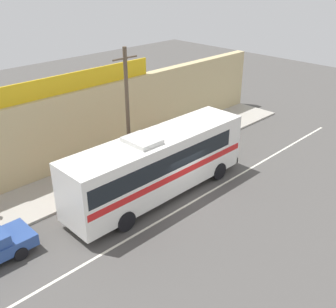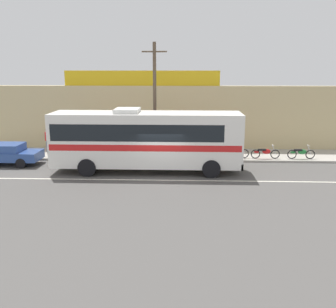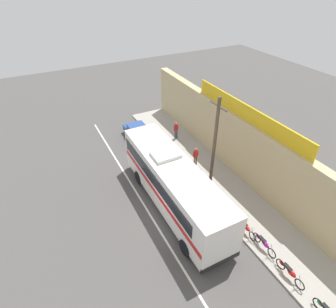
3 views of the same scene
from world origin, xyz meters
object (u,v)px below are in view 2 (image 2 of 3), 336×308
Objects in this scene: parked_car at (6,153)px; utility_pole at (155,100)px; intercity_bus at (145,138)px; pedestrian_near_shop at (107,141)px; motorcycle_black at (301,153)px; motorcycle_purple at (235,152)px; motorcycle_blue at (214,152)px; pedestrian_far_right at (47,138)px; motorcycle_green at (265,152)px.

utility_pole is (9.45, 1.60, 3.32)m from parked_car.
intercity_bus is 4.93m from pedestrian_near_shop.
parked_car is 2.34× the size of motorcycle_black.
utility_pole is at bearing -15.38° from pedestrian_near_shop.
intercity_bus is 6.02× the size of motorcycle_purple.
pedestrian_near_shop is (-3.05, 3.75, -0.93)m from intercity_bus.
utility_pole is 4.60m from pedestrian_near_shop.
pedestrian_near_shop reaches higher than motorcycle_black.
motorcycle_blue is 1.11× the size of pedestrian_near_shop.
intercity_bus is at bearing -152.33° from motorcycle_purple.
motorcycle_black is 0.97× the size of motorcycle_blue.
pedestrian_far_right reaches higher than motorcycle_black.
intercity_bus is 10.64m from motorcycle_black.
motorcycle_blue is 1.10× the size of pedestrian_far_right.
motorcycle_black is at bearing 0.93° from motorcycle_blue.
utility_pole is 3.93× the size of motorcycle_green.
motorcycle_purple is at bearing 179.01° from motorcycle_black.
utility_pole is at bearing 82.44° from intercity_bus.
parked_car is at bearing -170.40° from utility_pole.
intercity_bus is 3.46m from utility_pole.
motorcycle_black and motorcycle_purple have the same top height.
motorcycle_green is 1.13× the size of pedestrian_far_right.
intercity_bus reaches higher than motorcycle_blue.
parked_car is (-9.08, 1.21, -1.33)m from intercity_bus.
parked_car is 19.28m from motorcycle_black.
pedestrian_near_shop is (-3.43, 0.94, -2.92)m from utility_pole.
motorcycle_purple is (-2.00, 0.08, 0.00)m from motorcycle_green.
motorcycle_green is 3.43m from motorcycle_blue.
parked_car reaches higher than motorcycle_blue.
motorcycle_blue is (-1.42, -0.17, 0.00)m from motorcycle_purple.
parked_car reaches higher than motorcycle_green.
pedestrian_far_right is (-15.29, 1.45, 0.57)m from motorcycle_green.
parked_car is at bearing -115.76° from pedestrian_far_right.
pedestrian_near_shop is at bearing 22.86° from parked_car.
intercity_bus is 9.26m from parked_car.
motorcycle_black is at bearing 16.17° from intercity_bus.
pedestrian_near_shop is at bearing 175.15° from motorcycle_purple.
utility_pole is at bearing -179.63° from motorcycle_blue.
intercity_bus is 8.41m from motorcycle_green.
motorcycle_black is 4.38m from motorcycle_purple.
pedestrian_near_shop is (-10.79, 0.82, 0.57)m from motorcycle_green.
motorcycle_black is at bearing 0.71° from utility_pole.
motorcycle_green is 1.06× the size of motorcycle_black.
utility_pole is 4.09× the size of motorcycle_purple.
motorcycle_purple is 1.43m from motorcycle_blue.
intercity_bus is 6.10× the size of motorcycle_black.
intercity_bus is 1.47× the size of utility_pole.
intercity_bus reaches higher than pedestrian_far_right.
motorcycle_purple is at bearing -4.85° from pedestrian_near_shop.
utility_pole reaches higher than intercity_bus.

